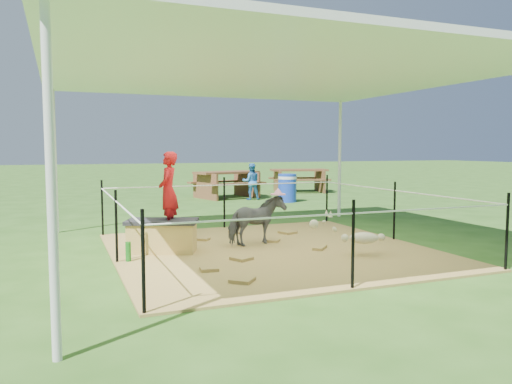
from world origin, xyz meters
name	(u,v)px	position (x,y,z in m)	size (l,w,h in m)	color
ground	(271,251)	(0.00, 0.00, 0.00)	(90.00, 90.00, 0.00)	#2D5919
hay_patch	(271,250)	(0.00, 0.00, 0.01)	(4.60, 4.60, 0.03)	brown
canopy_tent	(271,70)	(0.00, 0.00, 2.69)	(6.30, 6.30, 2.90)	silver
rope_fence	(271,209)	(0.00, 0.00, 0.64)	(4.54, 4.54, 1.00)	black
straw_bale	(162,237)	(-1.55, 0.42, 0.24)	(0.96, 0.48, 0.42)	#B78F42
dark_cloth	(162,221)	(-1.55, 0.42, 0.48)	(1.02, 0.53, 0.05)	black
woman	(168,184)	(-1.45, 0.42, 1.03)	(0.42, 0.27, 1.15)	red
green_bottle	(128,251)	(-2.10, -0.03, 0.16)	(0.07, 0.07, 0.27)	#186C1A
pony	(256,220)	(-0.08, 0.39, 0.42)	(0.42, 0.92, 0.78)	#4A4B4F
pink_hat	(256,192)	(-0.08, 0.39, 0.87)	(0.24, 0.24, 0.11)	pink
foal	(364,236)	(1.07, -0.87, 0.31)	(1.01, 0.56, 0.56)	#C2B28E
trash_barrel	(287,188)	(3.20, 6.20, 0.41)	(0.52, 0.52, 0.81)	#183CB8
picnic_table_near	(227,185)	(1.96, 8.03, 0.42)	(2.00, 1.44, 0.83)	brown
picnic_table_far	(299,181)	(4.99, 9.04, 0.41)	(1.97, 1.42, 0.82)	#58321E
distant_person	(251,182)	(2.47, 7.21, 0.55)	(0.54, 0.42, 1.10)	#3580C8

